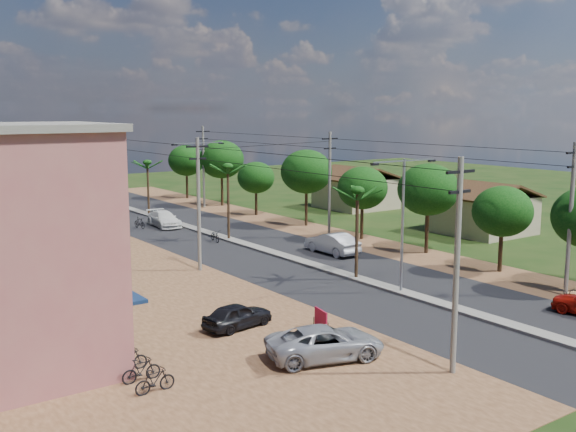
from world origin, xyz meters
The scene contains 37 objects.
ground centered at (0.00, 0.00, 0.00)m, with size 160.00×160.00×0.00m, color black.
road centered at (0.00, 15.00, 0.02)m, with size 12.00×110.00×0.04m, color black.
median centered at (0.00, 18.00, 0.09)m, with size 1.00×90.00×0.18m, color #605E56.
dirt_lot_west centered at (-15.00, 8.00, 0.02)m, with size 18.00×46.00×0.04m, color #52311C.
dirt_shoulder_east centered at (8.50, 15.00, 0.01)m, with size 5.00×90.00×0.03m, color #52311C.
shophouse_pink centered at (-21.98, 0.00, 5.16)m, with size 9.00×6.40×10.30m.
house_east_near centered at (20.00, 10.00, 2.39)m, with size 7.60×7.50×4.60m.
house_east_far centered at (21.00, 28.00, 2.39)m, with size 7.60×7.50×4.60m.
tree_east_b centered at (9.30, 0.00, 4.11)m, with size 4.00×4.00×5.83m.
tree_east_c centered at (9.70, 7.00, 4.86)m, with size 4.60×4.60×6.83m.
tree_east_d centered at (9.40, 14.00, 4.34)m, with size 4.20×4.20×6.13m.
tree_east_e centered at (9.60, 22.00, 5.09)m, with size 4.80×4.80×7.14m.
tree_east_f centered at (9.20, 30.00, 3.89)m, with size 3.80×3.80×5.52m.
tree_east_g centered at (9.80, 38.00, 5.24)m, with size 5.00×5.00×7.38m.
tree_east_h centered at (9.50, 46.00, 4.64)m, with size 4.40×4.40×6.52m.
palm_median_near centered at (0.00, 4.00, 5.54)m, with size 2.00×2.00×6.15m.
palm_median_mid centered at (0.00, 20.00, 5.90)m, with size 2.00×2.00×6.55m.
palm_median_far centered at (0.00, 36.00, 5.26)m, with size 2.00×2.00×5.85m.
streetlight_near centered at (0.00, 0.00, 4.79)m, with size 5.10×0.18×8.00m.
streetlight_mid centered at (0.00, 25.00, 4.79)m, with size 5.10×0.18×8.00m.
streetlight_far centered at (0.00, 50.00, 4.79)m, with size 5.10×0.18×8.00m.
utility_pole_w_a centered at (-7.00, -10.00, 4.76)m, with size 1.60×0.24×9.00m.
utility_pole_w_b centered at (-7.00, 12.00, 4.76)m, with size 1.60×0.24×9.00m.
utility_pole_w_c centered at (-7.00, 34.00, 4.76)m, with size 1.60×0.24×9.00m.
utility_pole_w_d centered at (-7.00, 55.00, 4.76)m, with size 1.60×0.24×9.00m.
utility_pole_e_a centered at (7.50, -6.00, 4.76)m, with size 1.60×0.24×9.00m.
utility_pole_e_b centered at (7.50, 16.00, 4.76)m, with size 1.60×0.24×9.00m.
utility_pole_e_c centered at (7.50, 38.00, 4.76)m, with size 1.60×0.24×9.00m.
car_silver_mid centered at (3.65, 10.89, 0.80)m, with size 1.70×4.87×1.60m, color #A3A6AB.
car_white_far centered at (-1.56, 29.09, 0.71)m, with size 1.99×4.89×1.42m, color silver.
car_parked_silver centered at (-10.31, -5.69, 0.72)m, with size 2.40×5.21×1.45m, color #A3A6AB.
car_parked_dark centered at (-11.25, 0.13, 0.64)m, with size 1.50×3.73×1.27m, color black.
moto_rider_east centered at (5.20, -7.89, 0.47)m, with size 0.63×1.81×0.95m, color black.
moto_rider_west_a centered at (-1.20, 20.16, 0.49)m, with size 0.65×1.87×0.98m, color black.
moto_rider_west_b centered at (-3.83, 29.46, 0.53)m, with size 0.50×1.77×1.06m, color black.
roadside_sign centered at (-8.00, -2.46, 0.52)m, with size 0.33×1.24×1.04m.
parked_scooter_row centered at (-17.88, -1.39, 0.50)m, with size 1.67×6.99×1.00m.
Camera 1 is at (-28.02, -27.63, 10.87)m, focal length 42.00 mm.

